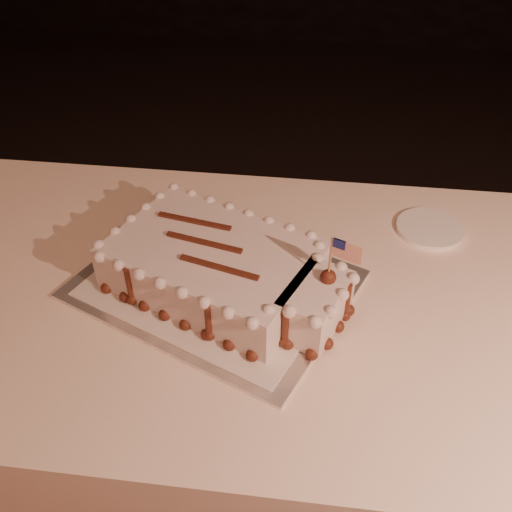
# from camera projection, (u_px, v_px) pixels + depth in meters

# --- Properties ---
(room_shell) EXTENTS (6.10, 8.10, 2.90)m
(room_shell) POSITION_uv_depth(u_px,v_px,m) (130.00, 144.00, 0.20)
(room_shell) COLOR black
(room_shell) RESTS_ON ground
(banquet_table) EXTENTS (2.40, 0.80, 0.75)m
(banquet_table) POSITION_uv_depth(u_px,v_px,m) (268.00, 408.00, 1.32)
(banquet_table) COLOR #FFDDC5
(banquet_table) RESTS_ON ground
(cake_board) EXTENTS (0.59, 0.53, 0.01)m
(cake_board) POSITION_uv_depth(u_px,v_px,m) (215.00, 284.00, 1.09)
(cake_board) COLOR silver
(cake_board) RESTS_ON banquet_table
(doily) EXTENTS (0.53, 0.48, 0.00)m
(doily) POSITION_uv_depth(u_px,v_px,m) (214.00, 282.00, 1.09)
(doily) COLOR silver
(doily) RESTS_ON cake_board
(sheet_cake) EXTENTS (0.48, 0.38, 0.18)m
(sheet_cake) POSITION_uv_depth(u_px,v_px,m) (225.00, 269.00, 1.05)
(sheet_cake) COLOR silver
(sheet_cake) RESTS_ON doily
(side_plate) EXTENTS (0.14, 0.14, 0.01)m
(side_plate) POSITION_uv_depth(u_px,v_px,m) (430.00, 228.00, 1.22)
(side_plate) COLOR white
(side_plate) RESTS_ON banquet_table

